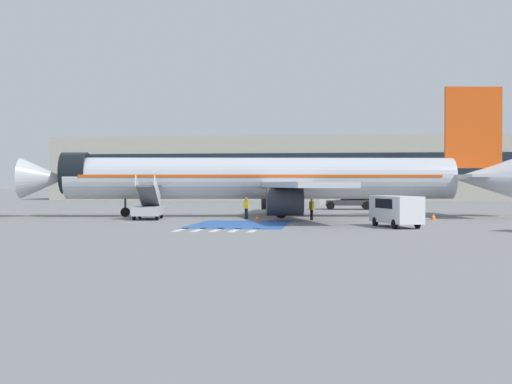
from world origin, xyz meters
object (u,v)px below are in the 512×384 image
airliner (268,178)px  ground_crew_0 (390,208)px  ground_crew_2 (312,208)px  traffic_cone_0 (257,218)px  fuel_tanker (360,193)px  service_van_1 (396,209)px  ground_crew_1 (246,206)px  boarding_stairs_forward (148,208)px  terminal_building (367,168)px  traffic_cone_1 (433,217)px

airliner → ground_crew_0: bearing=-116.1°
ground_crew_2 → traffic_cone_0: (-4.17, -2.76, -0.76)m
fuel_tanker → service_van_1: fuel_tanker is taller
fuel_tanker → ground_crew_1: fuel_tanker is taller
boarding_stairs_forward → traffic_cone_0: (9.60, -2.49, -0.69)m
terminal_building → boarding_stairs_forward: bearing=-106.3°
boarding_stairs_forward → service_van_1: bearing=-31.5°
airliner → ground_crew_1: (-1.42, -4.22, -2.41)m
ground_crew_0 → ground_crew_1: 12.16m
ground_crew_0 → fuel_tanker: bearing=-154.0°
airliner → terminal_building: size_ratio=0.40×
fuel_tanker → service_van_1: bearing=-178.9°
airliner → traffic_cone_1: bearing=-114.2°
ground_crew_2 → terminal_building: (6.52, 69.30, 4.64)m
airliner → ground_crew_1: size_ratio=24.39×
ground_crew_1 → airliner: bearing=95.7°
ground_crew_1 → traffic_cone_0: ground_crew_1 is taller
ground_crew_2 → terminal_building: size_ratio=0.02×
fuel_tanker → ground_crew_2: size_ratio=5.17×
service_van_1 → ground_crew_2: bearing=-75.1°
fuel_tanker → traffic_cone_1: size_ratio=16.80×
terminal_building → traffic_cone_0: bearing=-98.4°
fuel_tanker → service_van_1: (1.83, -33.51, -0.57)m
service_van_1 → traffic_cone_0: (-10.40, 5.95, -1.03)m
airliner → ground_crew_1: airliner is taller
traffic_cone_0 → ground_crew_2: bearing=33.5°
traffic_cone_0 → traffic_cone_1: bearing=17.4°
boarding_stairs_forward → ground_crew_1: boarding_stairs_forward is taller
fuel_tanker → service_van_1: size_ratio=1.66×
ground_crew_2 → terminal_building: bearing=-46.7°
airliner → terminal_building: bearing=-18.2°
ground_crew_0 → ground_crew_1: (-12.13, -0.86, 0.12)m
airliner → boarding_stairs_forward: (-9.55, -5.92, -2.52)m
fuel_tanker → traffic_cone_1: bearing=-168.4°
boarding_stairs_forward → traffic_cone_1: size_ratio=10.02×
ground_crew_1 → traffic_cone_0: bearing=-46.3°
service_van_1 → ground_crew_0: (0.26, 11.00, -0.34)m
ground_crew_1 → ground_crew_2: size_ratio=1.04×
terminal_building → service_van_1: bearing=-90.2°
ground_crew_0 → traffic_cone_1: ground_crew_0 is taller
airliner → boarding_stairs_forward: bearing=113.2°
fuel_tanker → terminal_building: 44.71m
service_van_1 → traffic_cone_1: service_van_1 is taller
service_van_1 → traffic_cone_1: (3.77, 10.40, -1.02)m
boarding_stairs_forward → ground_crew_2: size_ratio=3.09×
airliner → traffic_cone_1: size_ratio=82.23×
fuel_tanker → ground_crew_0: (2.09, -22.51, -0.91)m
boarding_stairs_forward → ground_crew_2: boarding_stairs_forward is taller
service_van_1 → ground_crew_2: size_ratio=3.12×
airliner → fuel_tanker: (8.62, 19.15, -1.61)m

